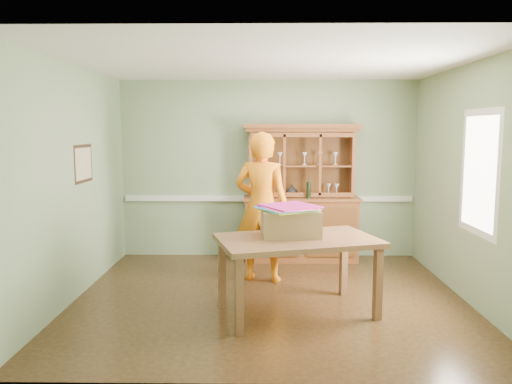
{
  "coord_description": "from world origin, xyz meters",
  "views": [
    {
      "loc": [
        -0.08,
        -5.64,
        1.95
      ],
      "look_at": [
        -0.16,
        0.4,
        1.2
      ],
      "focal_mm": 35.0,
      "sensor_mm": 36.0,
      "label": 1
    }
  ],
  "objects_px": {
    "dining_table": "(297,247)",
    "person": "(262,207)",
    "china_hutch": "(301,212)",
    "cardboard_box": "(290,223)"
  },
  "relations": [
    {
      "from": "cardboard_box",
      "to": "person",
      "type": "distance_m",
      "value": 1.11
    },
    {
      "from": "china_hutch",
      "to": "dining_table",
      "type": "xyz_separation_m",
      "value": [
        -0.21,
        -2.25,
        0.01
      ]
    },
    {
      "from": "china_hutch",
      "to": "person",
      "type": "height_order",
      "value": "china_hutch"
    },
    {
      "from": "dining_table",
      "to": "person",
      "type": "distance_m",
      "value": 1.26
    },
    {
      "from": "dining_table",
      "to": "person",
      "type": "relative_size",
      "value": 0.96
    },
    {
      "from": "dining_table",
      "to": "person",
      "type": "height_order",
      "value": "person"
    },
    {
      "from": "china_hutch",
      "to": "person",
      "type": "relative_size",
      "value": 1.05
    },
    {
      "from": "person",
      "to": "cardboard_box",
      "type": "bearing_deg",
      "value": 121.31
    },
    {
      "from": "dining_table",
      "to": "china_hutch",
      "type": "bearing_deg",
      "value": 68.44
    },
    {
      "from": "china_hutch",
      "to": "cardboard_box",
      "type": "height_order",
      "value": "china_hutch"
    }
  ]
}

